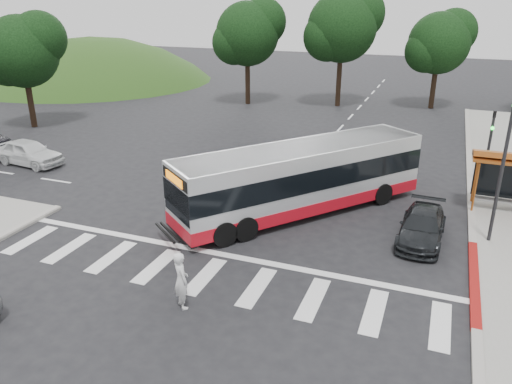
% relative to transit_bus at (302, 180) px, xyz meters
% --- Properties ---
extents(ground, '(140.00, 140.00, 0.00)m').
position_rel_transit_bus_xyz_m(ground, '(-1.59, -1.77, -1.57)').
color(ground, black).
rests_on(ground, ground).
extents(sidewalk_east, '(4.00, 40.00, 0.12)m').
position_rel_transit_bus_xyz_m(sidewalk_east, '(9.41, 6.23, -1.51)').
color(sidewalk_east, gray).
rests_on(sidewalk_east, ground).
extents(curb_east, '(0.30, 40.00, 0.15)m').
position_rel_transit_bus_xyz_m(curb_east, '(7.41, 6.23, -1.49)').
color(curb_east, '#9E9991').
rests_on(curb_east, ground).
extents(curb_east_red, '(0.32, 6.00, 0.15)m').
position_rel_transit_bus_xyz_m(curb_east_red, '(7.41, -3.77, -1.49)').
color(curb_east_red, maroon).
rests_on(curb_east_red, ground).
extents(hillside_nw, '(44.00, 44.00, 10.00)m').
position_rel_transit_bus_xyz_m(hillside_nw, '(-33.59, 28.23, -1.57)').
color(hillside_nw, '#234315').
rests_on(hillside_nw, ground).
extents(crosswalk_ladder, '(18.00, 2.60, 0.01)m').
position_rel_transit_bus_xyz_m(crosswalk_ladder, '(-1.59, -6.77, -1.56)').
color(crosswalk_ladder, silver).
rests_on(crosswalk_ladder, ground).
extents(traffic_signal_ne_tall, '(0.18, 0.37, 6.50)m').
position_rel_transit_bus_xyz_m(traffic_signal_ne_tall, '(8.01, -0.28, 2.31)').
color(traffic_signal_ne_tall, black).
rests_on(traffic_signal_ne_tall, ground).
extents(traffic_signal_ne_short, '(0.18, 0.37, 4.00)m').
position_rel_transit_bus_xyz_m(traffic_signal_ne_short, '(8.01, 6.72, 0.91)').
color(traffic_signal_ne_short, black).
rests_on(traffic_signal_ne_short, ground).
extents(tree_north_a, '(6.60, 6.15, 10.17)m').
position_rel_transit_bus_xyz_m(tree_north_a, '(-3.50, 24.30, 5.35)').
color(tree_north_a, black).
rests_on(tree_north_a, ground).
extents(tree_north_b, '(5.72, 5.33, 8.43)m').
position_rel_transit_bus_xyz_m(tree_north_b, '(4.49, 26.29, 4.09)').
color(tree_north_b, black).
rests_on(tree_north_b, ground).
extents(tree_north_c, '(6.16, 5.74, 9.30)m').
position_rel_transit_bus_xyz_m(tree_north_c, '(-11.51, 22.30, 4.72)').
color(tree_north_c, black).
rests_on(tree_north_c, ground).
extents(tree_west_a, '(5.72, 5.33, 8.43)m').
position_rel_transit_bus_xyz_m(tree_west_a, '(-23.51, 8.29, 4.09)').
color(tree_west_a, black).
rests_on(tree_west_a, ground).
extents(transit_bus, '(9.60, 11.15, 3.14)m').
position_rel_transit_bus_xyz_m(transit_bus, '(0.00, 0.00, 0.00)').
color(transit_bus, silver).
rests_on(transit_bus, ground).
extents(pedestrian, '(0.84, 0.81, 1.95)m').
position_rel_transit_bus_xyz_m(pedestrian, '(-1.43, -8.68, -0.60)').
color(pedestrian, silver).
rests_on(pedestrian, ground).
extents(dark_sedan, '(1.88, 4.26, 1.22)m').
position_rel_transit_bus_xyz_m(dark_sedan, '(5.42, -1.02, -0.96)').
color(dark_sedan, black).
rests_on(dark_sedan, ground).
extents(west_car_white, '(4.54, 2.20, 1.50)m').
position_rel_transit_bus_xyz_m(west_car_white, '(-16.96, 0.93, -0.82)').
color(west_car_white, silver).
rests_on(west_car_white, ground).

